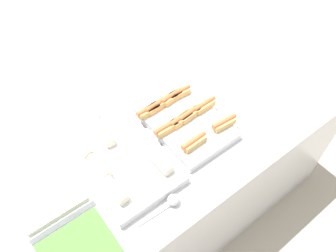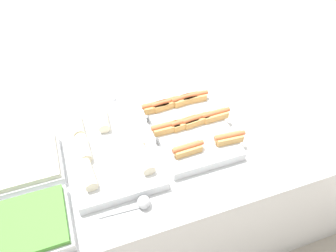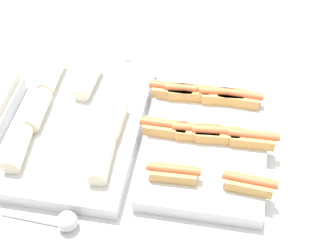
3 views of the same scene
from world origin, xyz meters
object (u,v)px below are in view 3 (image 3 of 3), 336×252
at_px(tray_hotdogs, 207,139).
at_px(tray_wraps, 76,124).
at_px(serving_spoon_far, 121,60).
at_px(serving_spoon_near, 64,221).

xyz_separation_m(tray_hotdogs, tray_wraps, (-0.39, -0.01, -0.00)).
bearing_deg(tray_wraps, serving_spoon_far, 78.20).
bearing_deg(tray_hotdogs, serving_spoon_near, -136.09).
xyz_separation_m(tray_wraps, serving_spoon_near, (0.06, -0.31, -0.01)).
relative_size(tray_wraps, serving_spoon_far, 2.43).
relative_size(serving_spoon_near, serving_spoon_far, 0.94).
distance_m(tray_hotdogs, tray_wraps, 0.39).
height_order(tray_wraps, serving_spoon_near, tray_wraps).
relative_size(tray_hotdogs, tray_wraps, 0.88).
xyz_separation_m(tray_hotdogs, serving_spoon_near, (-0.33, -0.32, -0.01)).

